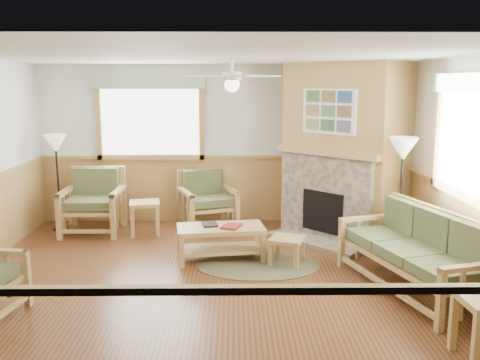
{
  "coord_description": "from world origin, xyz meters",
  "views": [
    {
      "loc": [
        0.32,
        -6.15,
        2.43
      ],
      "look_at": [
        0.4,
        0.7,
        1.15
      ],
      "focal_mm": 40.0,
      "sensor_mm": 36.0,
      "label": 1
    }
  ],
  "objects_px": {
    "end_table_chairs": "(145,218)",
    "floor_lamp_right": "(400,200)",
    "coffee_table": "(221,243)",
    "floor_lamp_left": "(58,182)",
    "armchair_back_left": "(92,202)",
    "sofa": "(413,252)",
    "armchair_back_right": "(208,200)",
    "footstool": "(287,251)"
  },
  "relations": [
    {
      "from": "end_table_chairs",
      "to": "floor_lamp_right",
      "type": "bearing_deg",
      "value": -20.63
    },
    {
      "from": "coffee_table",
      "to": "floor_lamp_left",
      "type": "distance_m",
      "value": 3.15
    },
    {
      "from": "coffee_table",
      "to": "end_table_chairs",
      "type": "xyz_separation_m",
      "value": [
        -1.25,
        1.28,
        0.03
      ]
    },
    {
      "from": "end_table_chairs",
      "to": "armchair_back_left",
      "type": "bearing_deg",
      "value": 174.41
    },
    {
      "from": "sofa",
      "to": "end_table_chairs",
      "type": "distance_m",
      "value": 4.26
    },
    {
      "from": "armchair_back_right",
      "to": "end_table_chairs",
      "type": "height_order",
      "value": "armchair_back_right"
    },
    {
      "from": "footstool",
      "to": "armchair_back_left",
      "type": "bearing_deg",
      "value": 152.48
    },
    {
      "from": "floor_lamp_left",
      "to": "coffee_table",
      "type": "bearing_deg",
      "value": -29.78
    },
    {
      "from": "sofa",
      "to": "footstool",
      "type": "bearing_deg",
      "value": -141.36
    },
    {
      "from": "armchair_back_right",
      "to": "footstool",
      "type": "xyz_separation_m",
      "value": [
        1.14,
        -1.85,
        -0.29
      ]
    },
    {
      "from": "floor_lamp_left",
      "to": "armchair_back_right",
      "type": "bearing_deg",
      "value": 2.76
    },
    {
      "from": "end_table_chairs",
      "to": "floor_lamp_right",
      "type": "height_order",
      "value": "floor_lamp_right"
    },
    {
      "from": "armchair_back_left",
      "to": "armchair_back_right",
      "type": "relative_size",
      "value": 1.09
    },
    {
      "from": "sofa",
      "to": "end_table_chairs",
      "type": "height_order",
      "value": "sofa"
    },
    {
      "from": "sofa",
      "to": "coffee_table",
      "type": "relative_size",
      "value": 1.75
    },
    {
      "from": "armchair_back_left",
      "to": "floor_lamp_left",
      "type": "relative_size",
      "value": 0.64
    },
    {
      "from": "end_table_chairs",
      "to": "floor_lamp_right",
      "type": "distance_m",
      "value": 3.95
    },
    {
      "from": "sofa",
      "to": "coffee_table",
      "type": "height_order",
      "value": "sofa"
    },
    {
      "from": "sofa",
      "to": "floor_lamp_right",
      "type": "height_order",
      "value": "floor_lamp_right"
    },
    {
      "from": "coffee_table",
      "to": "floor_lamp_left",
      "type": "relative_size",
      "value": 0.74
    },
    {
      "from": "armchair_back_right",
      "to": "floor_lamp_left",
      "type": "distance_m",
      "value": 2.46
    },
    {
      "from": "sofa",
      "to": "end_table_chairs",
      "type": "bearing_deg",
      "value": -141.6
    },
    {
      "from": "floor_lamp_left",
      "to": "floor_lamp_right",
      "type": "relative_size",
      "value": 0.93
    },
    {
      "from": "floor_lamp_left",
      "to": "end_table_chairs",
      "type": "bearing_deg",
      "value": -10.19
    },
    {
      "from": "armchair_back_left",
      "to": "floor_lamp_right",
      "type": "height_order",
      "value": "floor_lamp_right"
    },
    {
      "from": "end_table_chairs",
      "to": "floor_lamp_left",
      "type": "bearing_deg",
      "value": 169.81
    },
    {
      "from": "footstool",
      "to": "armchair_back_right",
      "type": "bearing_deg",
      "value": 121.75
    },
    {
      "from": "sofa",
      "to": "floor_lamp_left",
      "type": "distance_m",
      "value": 5.63
    },
    {
      "from": "sofa",
      "to": "armchair_back_right",
      "type": "relative_size",
      "value": 2.19
    },
    {
      "from": "coffee_table",
      "to": "armchair_back_right",
      "type": "bearing_deg",
      "value": 90.76
    },
    {
      "from": "floor_lamp_left",
      "to": "floor_lamp_right",
      "type": "height_order",
      "value": "floor_lamp_right"
    },
    {
      "from": "armchair_back_left",
      "to": "floor_lamp_right",
      "type": "xyz_separation_m",
      "value": [
        4.51,
        -1.46,
        0.34
      ]
    },
    {
      "from": "sofa",
      "to": "coffee_table",
      "type": "distance_m",
      "value": 2.54
    },
    {
      "from": "footstool",
      "to": "floor_lamp_left",
      "type": "distance_m",
      "value": 4.02
    },
    {
      "from": "sofa",
      "to": "armchair_back_left",
      "type": "distance_m",
      "value": 5.02
    },
    {
      "from": "sofa",
      "to": "armchair_back_right",
      "type": "height_order",
      "value": "sofa"
    },
    {
      "from": "armchair_back_right",
      "to": "floor_lamp_right",
      "type": "distance_m",
      "value": 3.22
    },
    {
      "from": "footstool",
      "to": "sofa",
      "type": "bearing_deg",
      "value": -34.19
    },
    {
      "from": "coffee_table",
      "to": "end_table_chairs",
      "type": "bearing_deg",
      "value": 126.26
    },
    {
      "from": "end_table_chairs",
      "to": "floor_lamp_left",
      "type": "height_order",
      "value": "floor_lamp_left"
    },
    {
      "from": "armchair_back_left",
      "to": "coffee_table",
      "type": "relative_size",
      "value": 0.87
    },
    {
      "from": "armchair_back_left",
      "to": "armchair_back_right",
      "type": "bearing_deg",
      "value": 9.26
    }
  ]
}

